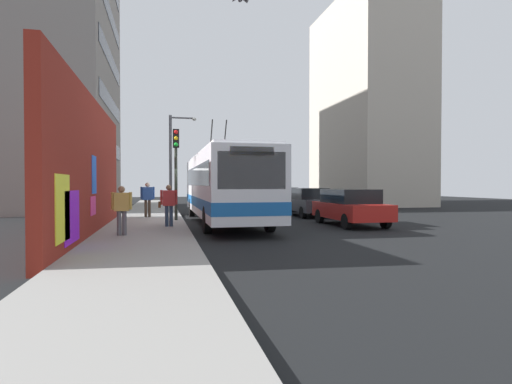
{
  "coord_description": "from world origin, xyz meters",
  "views": [
    {
      "loc": [
        -19.52,
        0.96,
        1.8
      ],
      "look_at": [
        0.32,
        -3.58,
        1.41
      ],
      "focal_mm": 28.77,
      "sensor_mm": 36.0,
      "label": 1
    }
  ],
  "objects": [
    {
      "name": "graffiti_wall",
      "position": [
        -4.53,
        3.35,
        2.35
      ],
      "size": [
        12.99,
        0.32,
        4.72
      ],
      "color": "maroon",
      "rests_on": "ground_plane"
    },
    {
      "name": "parked_car_navy",
      "position": [
        7.49,
        -7.0,
        0.83
      ],
      "size": [
        4.44,
        1.77,
        1.58
      ],
      "color": "navy",
      "rests_on": "ground_plane"
    },
    {
      "name": "parked_car_champagne",
      "position": [
        13.13,
        -7.0,
        0.83
      ],
      "size": [
        4.21,
        1.89,
        1.58
      ],
      "color": "#C6B793",
      "rests_on": "ground_plane"
    },
    {
      "name": "building_far_right",
      "position": [
        14.41,
        -17.0,
        8.98
      ],
      "size": [
        12.31,
        6.3,
        17.96
      ],
      "color": "#B2A899",
      "rests_on": "ground_plane"
    },
    {
      "name": "pedestrian_midblock",
      "position": [
        1.71,
        1.69,
        1.18
      ],
      "size": [
        0.23,
        0.69,
        1.73
      ],
      "color": "#3F3326",
      "rests_on": "sidewalk_slab"
    },
    {
      "name": "sidewalk_slab",
      "position": [
        0.0,
        1.6,
        0.07
      ],
      "size": [
        48.0,
        3.2,
        0.15
      ],
      "primitive_type": "cube",
      "color": "gray",
      "rests_on": "ground_plane"
    },
    {
      "name": "parked_car_red",
      "position": [
        -3.11,
        -7.0,
        0.83
      ],
      "size": [
        4.31,
        1.93,
        1.58
      ],
      "color": "#B21E19",
      "rests_on": "ground_plane"
    },
    {
      "name": "traffic_light",
      "position": [
        -0.46,
        0.35,
        2.96
      ],
      "size": [
        0.49,
        0.28,
        4.17
      ],
      "color": "#2D382D",
      "rests_on": "sidewalk_slab"
    },
    {
      "name": "building_far_left",
      "position": [
        12.04,
        9.2,
        9.93
      ],
      "size": [
        13.82,
        9.24,
        19.85
      ],
      "color": "gray",
      "rests_on": "ground_plane"
    },
    {
      "name": "pedestrian_at_curb",
      "position": [
        -3.22,
        0.73,
        1.1
      ],
      "size": [
        0.22,
        0.73,
        1.63
      ],
      "color": "#2D3F59",
      "rests_on": "sidewalk_slab"
    },
    {
      "name": "parked_car_dark_gray",
      "position": [
        2.21,
        -7.0,
        0.83
      ],
      "size": [
        4.29,
        1.81,
        1.58
      ],
      "color": "#38383D",
      "rests_on": "ground_plane"
    },
    {
      "name": "street_lamp",
      "position": [
        6.9,
        0.25,
        3.63
      ],
      "size": [
        0.44,
        1.72,
        6.0
      ],
      "color": "#4C4C51",
      "rests_on": "sidewalk_slab"
    },
    {
      "name": "city_bus",
      "position": [
        -0.62,
        -1.8,
        1.79
      ],
      "size": [
        12.62,
        2.62,
        4.99
      ],
      "color": "silver",
      "rests_on": "ground_plane"
    },
    {
      "name": "ground_plane",
      "position": [
        0.0,
        0.0,
        0.0
      ],
      "size": [
        80.0,
        80.0,
        0.0
      ],
      "primitive_type": "plane",
      "color": "black"
    },
    {
      "name": "pedestrian_near_wall",
      "position": [
        -5.73,
        2.24,
        1.07
      ],
      "size": [
        0.22,
        0.65,
        1.59
      ],
      "color": "#595960",
      "rests_on": "sidewalk_slab"
    }
  ]
}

